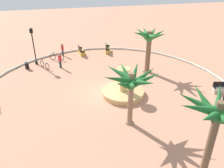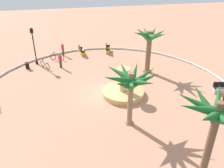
{
  "view_description": "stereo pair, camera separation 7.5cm",
  "coord_description": "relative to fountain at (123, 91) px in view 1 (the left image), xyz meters",
  "views": [
    {
      "loc": [
        3.32,
        17.45,
        10.69
      ],
      "look_at": [
        -0.39,
        0.14,
        1.0
      ],
      "focal_mm": 37.46,
      "sensor_mm": 36.0,
      "label": 1
    },
    {
      "loc": [
        3.24,
        17.46,
        10.69
      ],
      "look_at": [
        -0.39,
        0.14,
        1.0
      ],
      "focal_mm": 37.46,
      "sensor_mm": 36.0,
      "label": 2
    }
  ],
  "objects": [
    {
      "name": "trash_bin",
      "position": [
        8.77,
        -7.4,
        0.04
      ],
      "size": [
        0.46,
        0.46,
        0.73
      ],
      "color": "black",
      "rests_on": "ground"
    },
    {
      "name": "lamppost",
      "position": [
        7.88,
        -8.49,
        2.1
      ],
      "size": [
        0.32,
        0.32,
        4.18
      ],
      "color": "black",
      "rests_on": "ground"
    },
    {
      "name": "palm_tree_mid_plaza",
      "position": [
        0.52,
        3.97,
        3.05
      ],
      "size": [
        3.93,
        3.85,
        4.33
      ],
      "color": "#8E6B4C",
      "rests_on": "ground"
    },
    {
      "name": "bench_southeast",
      "position": [
        -0.66,
        -10.45,
        -0.0
      ],
      "size": [
        0.81,
        1.67,
        1.0
      ],
      "color": "gold",
      "rests_on": "ground"
    },
    {
      "name": "bicycle_red_frame",
      "position": [
        6.92,
        -7.22,
        0.04
      ],
      "size": [
        1.06,
        1.43,
        0.94
      ],
      "color": "black",
      "rests_on": "ground"
    },
    {
      "name": "fountain",
      "position": [
        0.0,
        0.0,
        0.0
      ],
      "size": [
        3.66,
        3.66,
        2.54
      ],
      "color": "tan",
      "rests_on": "ground"
    },
    {
      "name": "ground_plane",
      "position": [
        1.31,
        -0.46,
        -0.35
      ],
      "size": [
        80.0,
        80.0,
        0.0
      ],
      "primitive_type": "plane",
      "color": "tan"
    },
    {
      "name": "palm_tree_by_curb",
      "position": [
        -2.17,
        9.23,
        3.68
      ],
      "size": [
        4.06,
        3.92,
        5.08
      ],
      "color": "brown",
      "rests_on": "ground"
    },
    {
      "name": "bench_southwest",
      "position": [
        -8.67,
        1.49,
        -0.0
      ],
      "size": [
        1.67,
        0.8,
        1.0
      ],
      "color": "beige",
      "rests_on": "ground"
    },
    {
      "name": "plaza_curb",
      "position": [
        1.31,
        -0.46,
        -0.25
      ],
      "size": [
        23.05,
        23.05,
        0.2
      ],
      "primitive_type": "torus",
      "color": "silver",
      "rests_on": "ground"
    },
    {
      "name": "palm_tree_near_fountain",
      "position": [
        -3.62,
        -4.06,
        3.01
      ],
      "size": [
        3.48,
        3.48,
        4.59
      ],
      "color": "brown",
      "rests_on": "ground"
    },
    {
      "name": "bench_west",
      "position": [
        2.63,
        -10.37,
        -0.0
      ],
      "size": [
        0.7,
        1.65,
        1.0
      ],
      "color": "gold",
      "rests_on": "ground"
    },
    {
      "name": "person_cyclist_helmet",
      "position": [
        5.23,
        -6.88,
        0.58
      ],
      "size": [
        0.36,
        0.44,
        1.65
      ],
      "color": "#33333D",
      "rests_on": "ground"
    },
    {
      "name": "bicycle_by_lamppost",
      "position": [
        5.62,
        -9.17,
        0.04
      ],
      "size": [
        1.63,
        0.7,
        0.94
      ],
      "color": "black",
      "rests_on": "ground"
    },
    {
      "name": "person_cyclist_photo",
      "position": [
        4.89,
        -10.45,
        0.54
      ],
      "size": [
        0.33,
        0.49,
        1.59
      ],
      "color": "#33333D",
      "rests_on": "ground"
    }
  ]
}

